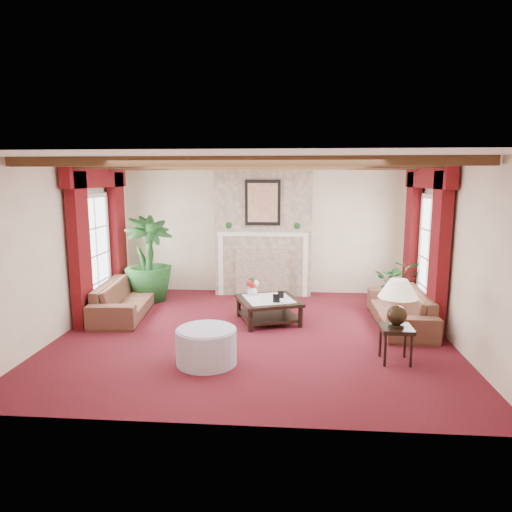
# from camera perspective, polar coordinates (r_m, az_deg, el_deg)

# --- Properties ---
(floor) EXTENTS (6.00, 6.00, 0.00)m
(floor) POSITION_cam_1_polar(r_m,az_deg,el_deg) (7.37, -0.37, -9.63)
(floor) COLOR #3D0B11
(floor) RESTS_ON ground
(ceiling) EXTENTS (6.00, 6.00, 0.00)m
(ceiling) POSITION_cam_1_polar(r_m,az_deg,el_deg) (6.96, -0.39, 11.86)
(ceiling) COLOR white
(ceiling) RESTS_ON floor
(back_wall) EXTENTS (6.00, 0.02, 2.70)m
(back_wall) POSITION_cam_1_polar(r_m,az_deg,el_deg) (9.76, 1.00, 3.30)
(back_wall) COLOR beige
(back_wall) RESTS_ON ground
(left_wall) EXTENTS (0.02, 5.50, 2.70)m
(left_wall) POSITION_cam_1_polar(r_m,az_deg,el_deg) (7.88, -22.68, 1.01)
(left_wall) COLOR beige
(left_wall) RESTS_ON ground
(right_wall) EXTENTS (0.02, 5.50, 2.70)m
(right_wall) POSITION_cam_1_polar(r_m,az_deg,el_deg) (7.41, 23.40, 0.45)
(right_wall) COLOR beige
(right_wall) RESTS_ON ground
(ceiling_beams) EXTENTS (6.00, 3.00, 0.12)m
(ceiling_beams) POSITION_cam_1_polar(r_m,az_deg,el_deg) (6.95, -0.39, 11.36)
(ceiling_beams) COLOR #3A2212
(ceiling_beams) RESTS_ON ceiling
(fireplace) EXTENTS (2.00, 0.52, 2.70)m
(fireplace) POSITION_cam_1_polar(r_m,az_deg,el_deg) (9.50, 0.94, 11.28)
(fireplace) COLOR tan
(fireplace) RESTS_ON ground
(french_door_left) EXTENTS (0.10, 1.10, 2.16)m
(french_door_left) POSITION_cam_1_polar(r_m,az_deg,el_deg) (8.69, -19.84, 7.10)
(french_door_left) COLOR white
(french_door_left) RESTS_ON ground
(french_door_right) EXTENTS (0.10, 1.10, 2.16)m
(french_door_right) POSITION_cam_1_polar(r_m,az_deg,el_deg) (8.28, 21.35, 6.91)
(french_door_right) COLOR white
(french_door_right) RESTS_ON ground
(curtains_left) EXTENTS (0.20, 2.40, 2.55)m
(curtains_left) POSITION_cam_1_polar(r_m,az_deg,el_deg) (8.65, -19.33, 9.91)
(curtains_left) COLOR #510A0F
(curtains_left) RESTS_ON ground
(curtains_right) EXTENTS (0.20, 2.40, 2.55)m
(curtains_right) POSITION_cam_1_polar(r_m,az_deg,el_deg) (8.24, 20.79, 9.86)
(curtains_right) COLOR #510A0F
(curtains_right) RESTS_ON ground
(sofa_left) EXTENTS (2.14, 0.98, 0.79)m
(sofa_left) POSITION_cam_1_polar(r_m,az_deg,el_deg) (8.58, -16.04, -4.44)
(sofa_left) COLOR black
(sofa_left) RESTS_ON ground
(sofa_right) EXTENTS (2.01, 0.61, 0.78)m
(sofa_right) POSITION_cam_1_polar(r_m,az_deg,el_deg) (8.01, 17.62, -5.58)
(sofa_right) COLOR black
(sofa_right) RESTS_ON ground
(potted_palm) EXTENTS (2.60, 2.62, 0.95)m
(potted_palm) POSITION_cam_1_polar(r_m,az_deg,el_deg) (9.40, -13.22, -2.61)
(potted_palm) COLOR black
(potted_palm) RESTS_ON ground
(small_plant) EXTENTS (1.24, 1.30, 0.73)m
(small_plant) POSITION_cam_1_polar(r_m,az_deg,el_deg) (9.07, 17.29, -3.95)
(small_plant) COLOR black
(small_plant) RESTS_ON ground
(coffee_table) EXTENTS (1.25, 1.25, 0.40)m
(coffee_table) POSITION_cam_1_polar(r_m,az_deg,el_deg) (7.88, 1.57, -6.81)
(coffee_table) COLOR black
(coffee_table) RESTS_ON ground
(side_table) EXTENTS (0.51, 0.51, 0.49)m
(side_table) POSITION_cam_1_polar(r_m,az_deg,el_deg) (6.49, 17.03, -10.50)
(side_table) COLOR black
(side_table) RESTS_ON ground
(ottoman) EXTENTS (0.81, 0.81, 0.47)m
(ottoman) POSITION_cam_1_polar(r_m,az_deg,el_deg) (6.20, -6.21, -11.16)
(ottoman) COLOR #A097AB
(ottoman) RESTS_ON ground
(table_lamp) EXTENTS (0.52, 0.52, 0.66)m
(table_lamp) POSITION_cam_1_polar(r_m,az_deg,el_deg) (6.32, 17.29, -5.58)
(table_lamp) COLOR black
(table_lamp) RESTS_ON side_table
(flower_vase) EXTENTS (0.22, 0.23, 0.18)m
(flower_vase) POSITION_cam_1_polar(r_m,az_deg,el_deg) (8.06, -0.46, -4.30)
(flower_vase) COLOR silver
(flower_vase) RESTS_ON coffee_table
(book) EXTENTS (0.22, 0.19, 0.28)m
(book) POSITION_cam_1_polar(r_m,az_deg,el_deg) (7.57, 3.32, -4.84)
(book) COLOR black
(book) RESTS_ON coffee_table
(photo_frame_a) EXTENTS (0.12, 0.03, 0.15)m
(photo_frame_a) POSITION_cam_1_polar(r_m,az_deg,el_deg) (7.56, 2.57, -5.34)
(photo_frame_a) COLOR black
(photo_frame_a) RESTS_ON coffee_table
(photo_frame_b) EXTENTS (0.10, 0.03, 0.13)m
(photo_frame_b) POSITION_cam_1_polar(r_m,az_deg,el_deg) (7.84, 3.12, -4.87)
(photo_frame_b) COLOR black
(photo_frame_b) RESTS_ON coffee_table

